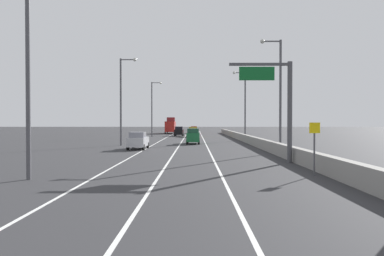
{
  "coord_description": "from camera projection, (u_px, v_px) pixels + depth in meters",
  "views": [
    {
      "loc": [
        -0.01,
        -2.97,
        3.04
      ],
      "look_at": [
        -0.42,
        52.91,
        2.11
      ],
      "focal_mm": 34.85,
      "sensor_mm": 36.0,
      "label": 1
    }
  ],
  "objects": [
    {
      "name": "ground_plane",
      "position": [
        195.0,
        139.0,
        67.01
      ],
      "size": [
        320.0,
        320.0,
        0.0
      ],
      "primitive_type": "plane",
      "color": "#2D2D30"
    },
    {
      "name": "lane_stripe_left",
      "position": [
        160.0,
        141.0,
        58.05
      ],
      "size": [
        0.16,
        130.0,
        0.0
      ],
      "primitive_type": "cube",
      "color": "silver",
      "rests_on": "ground_plane"
    },
    {
      "name": "lane_stripe_center",
      "position": [
        182.0,
        141.0,
        58.03
      ],
      "size": [
        0.16,
        130.0,
        0.0
      ],
      "primitive_type": "cube",
      "color": "silver",
      "rests_on": "ground_plane"
    },
    {
      "name": "lane_stripe_right",
      "position": [
        204.0,
        141.0,
        58.0
      ],
      "size": [
        0.16,
        130.0,
        0.0
      ],
      "primitive_type": "cube",
      "color": "silver",
      "rests_on": "ground_plane"
    },
    {
      "name": "jersey_barrier_right",
      "position": [
        261.0,
        143.0,
        42.95
      ],
      "size": [
        0.6,
        120.0,
        1.1
      ],
      "primitive_type": "cube",
      "color": "gray",
      "rests_on": "ground_plane"
    },
    {
      "name": "overhead_sign_gantry",
      "position": [
        280.0,
        99.0,
        27.55
      ],
      "size": [
        4.68,
        0.36,
        7.5
      ],
      "color": "#47474C",
      "rests_on": "ground_plane"
    },
    {
      "name": "speed_advisory_sign",
      "position": [
        314.0,
        144.0,
        20.97
      ],
      "size": [
        0.6,
        0.11,
        3.0
      ],
      "color": "#4C4C51",
      "rests_on": "ground_plane"
    },
    {
      "name": "lamp_post_right_second",
      "position": [
        278.0,
        88.0,
        36.8
      ],
      "size": [
        2.14,
        0.44,
        11.21
      ],
      "color": "#4C4C51",
      "rests_on": "ground_plane"
    },
    {
      "name": "lamp_post_right_third",
      "position": [
        244.0,
        101.0,
        60.28
      ],
      "size": [
        2.14,
        0.44,
        11.21
      ],
      "color": "#4C4C51",
      "rests_on": "ground_plane"
    },
    {
      "name": "lamp_post_left_near",
      "position": [
        32.0,
        58.0,
        19.46
      ],
      "size": [
        2.14,
        0.44,
        11.21
      ],
      "color": "#4C4C51",
      "rests_on": "ground_plane"
    },
    {
      "name": "lamp_post_left_mid",
      "position": [
        123.0,
        96.0,
        47.63
      ],
      "size": [
        2.14,
        0.44,
        11.21
      ],
      "color": "#4C4C51",
      "rests_on": "ground_plane"
    },
    {
      "name": "lamp_post_left_far",
      "position": [
        153.0,
        105.0,
        75.79
      ],
      "size": [
        2.14,
        0.44,
        11.21
      ],
      "color": "#4C4C51",
      "rests_on": "ground_plane"
    },
    {
      "name": "car_black_0",
      "position": [
        179.0,
        131.0,
        79.26
      ],
      "size": [
        1.95,
        4.53,
        2.04
      ],
      "color": "black",
      "rests_on": "ground_plane"
    },
    {
      "name": "car_silver_1",
      "position": [
        138.0,
        141.0,
        41.22
      ],
      "size": [
        1.94,
        4.31,
        1.91
      ],
      "color": "#B7B7BC",
      "rests_on": "ground_plane"
    },
    {
      "name": "car_gray_2",
      "position": [
        179.0,
        131.0,
        88.69
      ],
      "size": [
        1.97,
        4.11,
        1.88
      ],
      "color": "slate",
      "rests_on": "ground_plane"
    },
    {
      "name": "car_yellow_3",
      "position": [
        193.0,
        132.0,
        74.66
      ],
      "size": [
        1.96,
        4.44,
        2.04
      ],
      "color": "gold",
      "rests_on": "ground_plane"
    },
    {
      "name": "car_green_4",
      "position": [
        193.0,
        136.0,
        51.31
      ],
      "size": [
        1.86,
        4.4,
        2.13
      ],
      "color": "#196033",
      "rests_on": "ground_plane"
    },
    {
      "name": "car_red_5",
      "position": [
        194.0,
        130.0,
        97.86
      ],
      "size": [
        1.82,
        4.59,
        1.89
      ],
      "color": "red",
      "rests_on": "ground_plane"
    },
    {
      "name": "box_truck",
      "position": [
        171.0,
        126.0,
        97.69
      ],
      "size": [
        2.56,
        9.88,
        4.23
      ],
      "color": "#A51E19",
      "rests_on": "ground_plane"
    }
  ]
}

